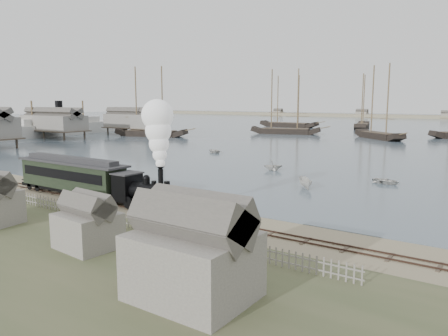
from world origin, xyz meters
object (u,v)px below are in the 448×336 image
Objects in this scene: beached_dinghy at (147,197)px; steamship at (59,118)px; locomotive at (154,163)px; passenger_coach at (72,175)px.

steamship is (-84.22, 48.84, 4.75)m from beached_dinghy.
steamship is at bearing 149.61° from locomotive.
steamship is at bearing 62.80° from beached_dinghy.
steamship is at bearing 145.74° from passenger_coach.
passenger_coach is at bearing 110.51° from beached_dinghy.
locomotive is 6.21m from beached_dinghy.
beached_dinghy is 0.09× the size of steamship.
locomotive is 12.43m from passenger_coach.
locomotive is at bearing 0.00° from passenger_coach.
beached_dinghy is at bearing -128.06° from steamship.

